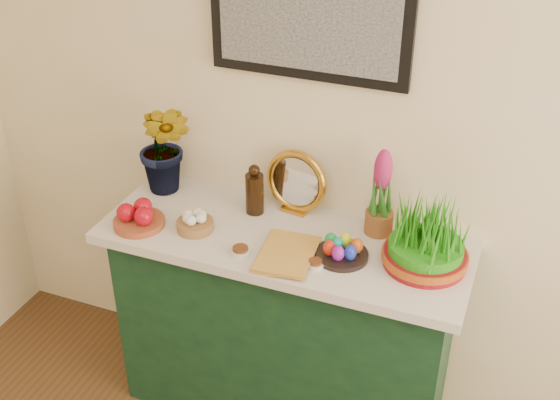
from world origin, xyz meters
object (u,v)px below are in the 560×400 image
object	(u,v)px
sideboard	(284,328)
mirror	(296,182)
wheatgrass_sabzeh	(427,239)
hyacinth_green	(164,132)
book	(261,249)

from	to	relation	value
sideboard	mirror	size ratio (longest dim) A/B	4.91
sideboard	mirror	world-z (taller)	mirror
sideboard	wheatgrass_sabzeh	size ratio (longest dim) A/B	4.31
hyacinth_green	book	size ratio (longest dim) A/B	2.07
hyacinth_green	sideboard	bearing A→B (deg)	-9.74
book	hyacinth_green	bearing A→B (deg)	147.71
mirror	wheatgrass_sabzeh	bearing A→B (deg)	-17.81
sideboard	wheatgrass_sabzeh	xyz separation A→B (m)	(0.52, 0.00, 0.57)
sideboard	hyacinth_green	bearing A→B (deg)	167.26
sideboard	wheatgrass_sabzeh	bearing A→B (deg)	0.46
hyacinth_green	mirror	size ratio (longest dim) A/B	2.02
sideboard	hyacinth_green	size ratio (longest dim) A/B	2.43
sideboard	book	world-z (taller)	book
mirror	wheatgrass_sabzeh	distance (m)	0.57
sideboard	wheatgrass_sabzeh	world-z (taller)	wheatgrass_sabzeh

